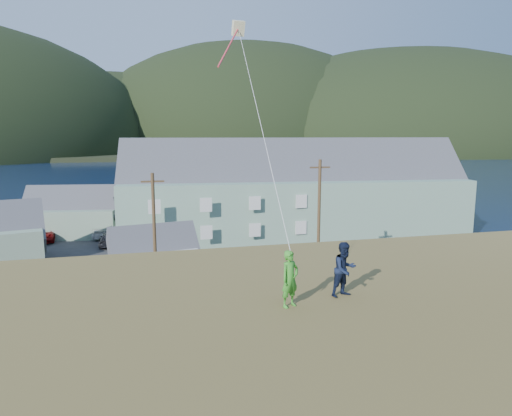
# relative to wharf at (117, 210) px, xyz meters

# --- Properties ---
(ground) EXTENTS (900.00, 900.00, 0.00)m
(ground) POSITION_rel_wharf_xyz_m (6.00, -40.00, -0.45)
(ground) COLOR #0A1638
(ground) RESTS_ON ground
(grass_strip) EXTENTS (110.00, 8.00, 0.10)m
(grass_strip) POSITION_rel_wharf_xyz_m (6.00, -42.00, -0.40)
(grass_strip) COLOR #4C3D19
(grass_strip) RESTS_ON ground
(waterfront_lot) EXTENTS (72.00, 36.00, 0.12)m
(waterfront_lot) POSITION_rel_wharf_xyz_m (6.00, -23.00, -0.39)
(waterfront_lot) COLOR #28282B
(waterfront_lot) RESTS_ON ground
(wharf) EXTENTS (26.00, 14.00, 0.90)m
(wharf) POSITION_rel_wharf_xyz_m (0.00, 0.00, 0.00)
(wharf) COLOR gray
(wharf) RESTS_ON ground
(far_shore) EXTENTS (900.00, 320.00, 2.00)m
(far_shore) POSITION_rel_wharf_xyz_m (6.00, 290.00, 0.55)
(far_shore) COLOR black
(far_shore) RESTS_ON ground
(far_hills) EXTENTS (760.00, 265.00, 143.00)m
(far_hills) POSITION_rel_wharf_xyz_m (41.59, 239.38, 1.55)
(far_hills) COLOR black
(far_hills) RESTS_ON ground
(lodge) EXTENTS (40.09, 14.83, 13.78)m
(lodge) POSITION_rel_wharf_xyz_m (21.15, -20.67, 4.84)
(lodge) COLOR gray
(lodge) RESTS_ON waterfront_lot
(shed_white) EXTENTS (7.70, 5.79, 5.55)m
(shed_white) POSITION_rel_wharf_xyz_m (4.87, -34.03, 1.70)
(shed_white) COLOR silver
(shed_white) RESTS_ON waterfront_lot
(shed_palegreen_far) EXTENTS (11.52, 7.60, 7.23)m
(shed_palegreen_far) POSITION_rel_wharf_xyz_m (-3.89, -14.96, 2.31)
(shed_palegreen_far) COLOR slate
(shed_palegreen_far) RESTS_ON waterfront_lot
(utility_poles) EXTENTS (28.53, 0.24, 9.87)m
(utility_poles) POSITION_rel_wharf_xyz_m (3.76, -38.50, 4.46)
(utility_poles) COLOR #47331E
(utility_poles) RESTS_ON waterfront_lot
(parked_cars) EXTENTS (20.56, 11.77, 1.57)m
(parked_cars) POSITION_rel_wharf_xyz_m (-5.20, -18.20, 0.42)
(parked_cars) COLOR black
(parked_cars) RESTS_ON waterfront_lot
(kite_flyer_green) EXTENTS (0.69, 0.60, 1.58)m
(kite_flyer_green) POSITION_rel_wharf_xyz_m (8.15, -59.41, 7.54)
(kite_flyer_green) COLOR #359027
(kite_flyer_green) RESTS_ON hillside
(kite_flyer_navy) EXTENTS (0.93, 0.82, 1.62)m
(kite_flyer_navy) POSITION_rel_wharf_xyz_m (9.95, -59.01, 7.56)
(kite_flyer_navy) COLOR #121B33
(kite_flyer_navy) RESTS_ON hillside
(kite_rig) EXTENTS (0.87, 3.53, 9.69)m
(kite_rig) POSITION_rel_wharf_xyz_m (8.01, -53.14, 15.20)
(kite_rig) COLOR beige
(kite_rig) RESTS_ON ground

